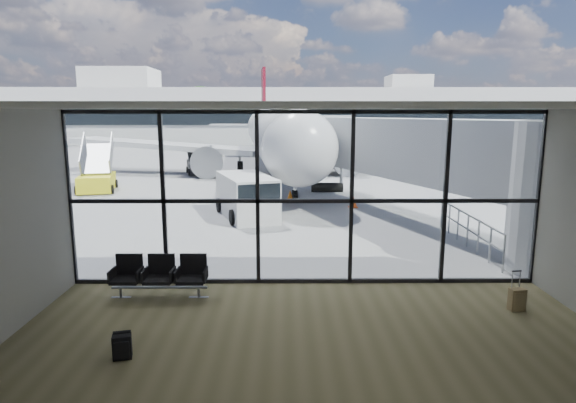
{
  "coord_description": "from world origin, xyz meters",
  "views": [
    {
      "loc": [
        -0.5,
        -12.08,
        4.4
      ],
      "look_at": [
        -0.41,
        3.0,
        1.63
      ],
      "focal_mm": 30.0,
      "sensor_mm": 36.0,
      "label": 1
    }
  ],
  "objects_px": {
    "belt_loader": "(197,166)",
    "mobile_stairs": "(97,180)",
    "backpack": "(122,347)",
    "seating_row": "(160,274)",
    "service_van": "(247,196)",
    "airliner": "(274,135)",
    "suitcase": "(517,299)"
  },
  "relations": [
    {
      "from": "suitcase",
      "to": "backpack",
      "type": "bearing_deg",
      "value": -173.24
    },
    {
      "from": "seating_row",
      "to": "service_van",
      "type": "height_order",
      "value": "service_van"
    },
    {
      "from": "suitcase",
      "to": "service_van",
      "type": "relative_size",
      "value": 0.2
    },
    {
      "from": "seating_row",
      "to": "belt_loader",
      "type": "relative_size",
      "value": 0.59
    },
    {
      "from": "seating_row",
      "to": "suitcase",
      "type": "height_order",
      "value": "seating_row"
    },
    {
      "from": "seating_row",
      "to": "mobile_stairs",
      "type": "xyz_separation_m",
      "value": [
        -7.8,
        16.33,
        0.06
      ]
    },
    {
      "from": "belt_loader",
      "to": "airliner",
      "type": "bearing_deg",
      "value": 0.6
    },
    {
      "from": "seating_row",
      "to": "mobile_stairs",
      "type": "height_order",
      "value": "mobile_stairs"
    },
    {
      "from": "belt_loader",
      "to": "backpack",
      "type": "bearing_deg",
      "value": -98.69
    },
    {
      "from": "belt_loader",
      "to": "suitcase",
      "type": "bearing_deg",
      "value": -81.17
    },
    {
      "from": "service_van",
      "to": "mobile_stairs",
      "type": "height_order",
      "value": "mobile_stairs"
    },
    {
      "from": "seating_row",
      "to": "belt_loader",
      "type": "bearing_deg",
      "value": 98.26
    },
    {
      "from": "seating_row",
      "to": "belt_loader",
      "type": "xyz_separation_m",
      "value": [
        -3.45,
        24.33,
        0.01
      ]
    },
    {
      "from": "airliner",
      "to": "belt_loader",
      "type": "height_order",
      "value": "airliner"
    },
    {
      "from": "belt_loader",
      "to": "mobile_stairs",
      "type": "bearing_deg",
      "value": -134.52
    },
    {
      "from": "backpack",
      "to": "service_van",
      "type": "xyz_separation_m",
      "value": [
        1.33,
        12.16,
        0.69
      ]
    },
    {
      "from": "service_van",
      "to": "seating_row",
      "type": "bearing_deg",
      "value": -117.71
    },
    {
      "from": "seating_row",
      "to": "mobile_stairs",
      "type": "distance_m",
      "value": 18.09
    },
    {
      "from": "seating_row",
      "to": "airliner",
      "type": "relative_size",
      "value": 0.06
    },
    {
      "from": "belt_loader",
      "to": "seating_row",
      "type": "bearing_deg",
      "value": -97.95
    },
    {
      "from": "airliner",
      "to": "mobile_stairs",
      "type": "height_order",
      "value": "airliner"
    },
    {
      "from": "airliner",
      "to": "mobile_stairs",
      "type": "distance_m",
      "value": 14.11
    },
    {
      "from": "service_van",
      "to": "belt_loader",
      "type": "bearing_deg",
      "value": 88.81
    },
    {
      "from": "mobile_stairs",
      "to": "airliner",
      "type": "bearing_deg",
      "value": 30.58
    },
    {
      "from": "belt_loader",
      "to": "mobile_stairs",
      "type": "distance_m",
      "value": 9.11
    },
    {
      "from": "service_van",
      "to": "belt_loader",
      "type": "xyz_separation_m",
      "value": [
        -4.87,
        15.25,
        -0.35
      ]
    },
    {
      "from": "backpack",
      "to": "suitcase",
      "type": "bearing_deg",
      "value": 0.97
    },
    {
      "from": "seating_row",
      "to": "backpack",
      "type": "relative_size",
      "value": 4.65
    },
    {
      "from": "service_van",
      "to": "suitcase",
      "type": "bearing_deg",
      "value": -74.58
    },
    {
      "from": "backpack",
      "to": "service_van",
      "type": "height_order",
      "value": "service_van"
    },
    {
      "from": "backpack",
      "to": "belt_loader",
      "type": "bearing_deg",
      "value": 83.87
    },
    {
      "from": "seating_row",
      "to": "mobile_stairs",
      "type": "relative_size",
      "value": 0.57
    }
  ]
}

